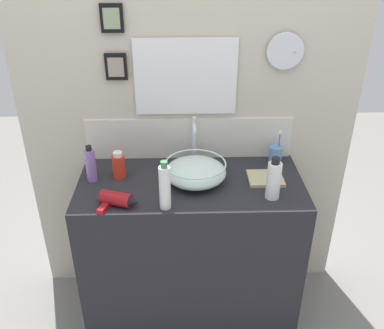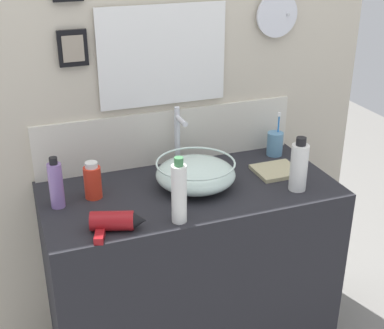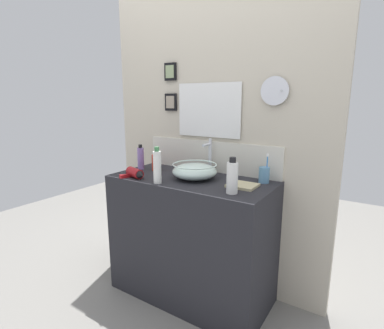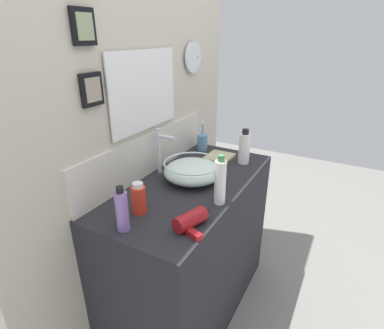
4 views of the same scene
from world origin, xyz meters
name	(u,v)px [view 1 (image 1 of 4)]	position (x,y,z in m)	size (l,w,h in m)	color
ground_plane	(191,307)	(0.00, 0.00, 0.00)	(6.00, 6.00, 0.00)	gray
vanity_counter	(191,250)	(0.00, 0.00, 0.45)	(1.13, 0.54, 0.89)	#232328
back_panel	(189,107)	(0.00, 0.30, 1.18)	(1.80, 0.10, 2.35)	beige
glass_bowl_sink	(195,172)	(0.02, 0.01, 0.95)	(0.31, 0.31, 0.11)	silver
faucet	(194,138)	(0.02, 0.21, 1.04)	(0.02, 0.11, 0.26)	silver
hair_drier	(118,200)	(-0.34, -0.20, 0.92)	(0.20, 0.14, 0.07)	maroon
toothbrush_cup	(275,155)	(0.46, 0.17, 0.95)	(0.07, 0.07, 0.19)	#598CB2
soap_dispenser	(274,180)	(0.38, -0.15, 0.99)	(0.07, 0.07, 0.21)	white
lotion_bottle	(119,166)	(-0.36, 0.06, 0.96)	(0.06, 0.06, 0.14)	red
spray_bottle	(165,187)	(-0.12, -0.22, 1.00)	(0.05, 0.05, 0.24)	white
shampoo_bottle	(91,165)	(-0.50, 0.03, 0.98)	(0.05, 0.05, 0.19)	#8C6BB2
hand_towel	(265,178)	(0.38, 0.01, 0.90)	(0.18, 0.16, 0.02)	tan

